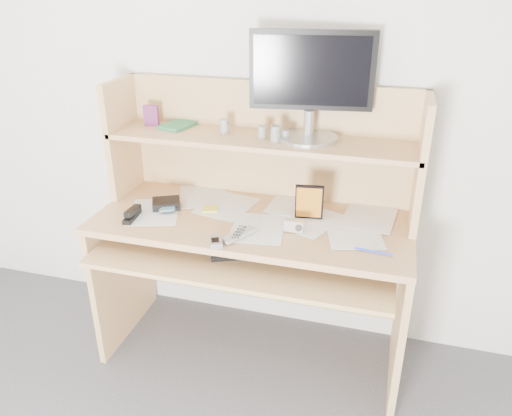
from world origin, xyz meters
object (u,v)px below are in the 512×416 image
(tv_remote, at_px, (239,235))
(monitor, at_px, (311,82))
(keyboard, at_px, (263,246))
(game_case, at_px, (309,202))
(desk, at_px, (257,222))

(tv_remote, xyz_separation_m, monitor, (0.21, 0.38, 0.56))
(keyboard, xyz_separation_m, game_case, (0.17, 0.13, 0.18))
(keyboard, bearing_deg, tv_remote, -149.26)
(keyboard, height_order, tv_remote, tv_remote)
(game_case, bearing_deg, tv_remote, -145.31)
(desk, relative_size, tv_remote, 8.54)
(keyboard, distance_m, game_case, 0.28)
(desk, xyz_separation_m, game_case, (0.24, -0.03, 0.15))
(desk, distance_m, keyboard, 0.18)
(tv_remote, xyz_separation_m, game_case, (0.25, 0.23, 0.08))
(keyboard, xyz_separation_m, tv_remote, (-0.08, -0.10, 0.10))
(desk, bearing_deg, tv_remote, -90.74)
(game_case, bearing_deg, desk, 164.47)
(desk, distance_m, game_case, 0.29)
(desk, xyz_separation_m, tv_remote, (-0.00, -0.26, 0.07))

